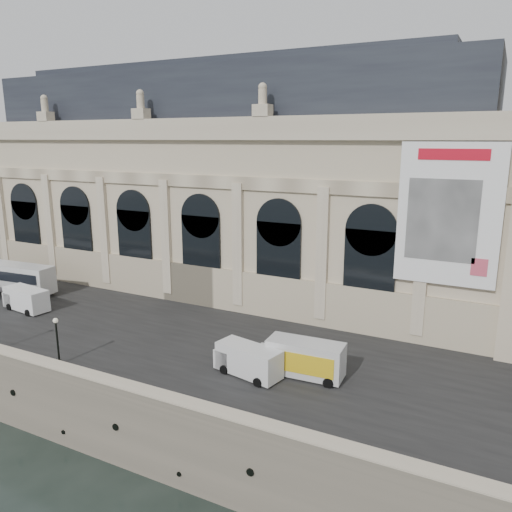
{
  "coord_description": "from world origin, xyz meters",
  "views": [
    {
      "loc": [
        27.85,
        -26.27,
        25.75
      ],
      "look_at": [
        3.18,
        22.0,
        12.96
      ],
      "focal_mm": 35.0,
      "sensor_mm": 36.0,
      "label": 1
    }
  ],
  "objects_px": {
    "van_c": "(245,360)",
    "lamp_right": "(58,342)",
    "box_truck": "(300,358)",
    "van_b": "(25,299)",
    "bus_left": "(9,276)"
  },
  "relations": [
    {
      "from": "lamp_right",
      "to": "box_truck",
      "type": "bearing_deg",
      "value": 21.74
    },
    {
      "from": "box_truck",
      "to": "lamp_right",
      "type": "relative_size",
      "value": 1.78
    },
    {
      "from": "van_c",
      "to": "lamp_right",
      "type": "height_order",
      "value": "lamp_right"
    },
    {
      "from": "bus_left",
      "to": "van_c",
      "type": "xyz_separation_m",
      "value": [
        38.6,
        -6.54,
        -0.85
      ]
    },
    {
      "from": "lamp_right",
      "to": "van_b",
      "type": "bearing_deg",
      "value": 150.37
    },
    {
      "from": "lamp_right",
      "to": "van_c",
      "type": "bearing_deg",
      "value": 20.76
    },
    {
      "from": "bus_left",
      "to": "lamp_right",
      "type": "relative_size",
      "value": 3.06
    },
    {
      "from": "van_b",
      "to": "lamp_right",
      "type": "xyz_separation_m",
      "value": [
        15.28,
        -8.69,
        0.82
      ]
    },
    {
      "from": "van_b",
      "to": "lamp_right",
      "type": "distance_m",
      "value": 17.59
    },
    {
      "from": "van_b",
      "to": "lamp_right",
      "type": "relative_size",
      "value": 1.43
    },
    {
      "from": "van_b",
      "to": "box_truck",
      "type": "relative_size",
      "value": 0.8
    },
    {
      "from": "van_b",
      "to": "van_c",
      "type": "bearing_deg",
      "value": -5.04
    },
    {
      "from": "box_truck",
      "to": "bus_left",
      "type": "bearing_deg",
      "value": 173.94
    },
    {
      "from": "box_truck",
      "to": "lamp_right",
      "type": "height_order",
      "value": "lamp_right"
    },
    {
      "from": "bus_left",
      "to": "box_truck",
      "type": "distance_m",
      "value": 43.08
    }
  ]
}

